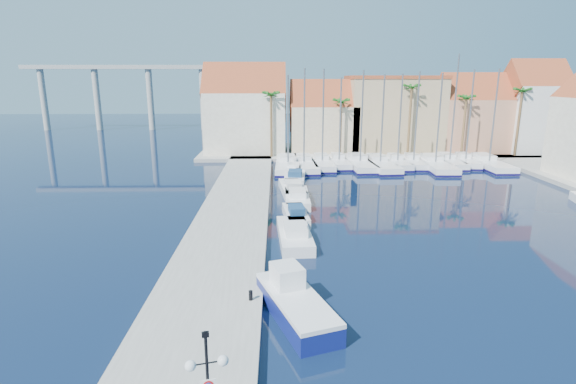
% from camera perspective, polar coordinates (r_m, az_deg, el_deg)
% --- Properties ---
extents(ground, '(260.00, 260.00, 0.00)m').
position_cam_1_polar(ground, '(26.22, 10.41, -12.34)').
color(ground, black).
rests_on(ground, ground).
extents(quay_west, '(6.00, 77.00, 0.50)m').
position_cam_1_polar(quay_west, '(38.34, -7.06, -3.12)').
color(quay_west, gray).
rests_on(quay_west, ground).
extents(shore_north, '(54.00, 16.00, 0.50)m').
position_cam_1_polar(shore_north, '(73.41, 10.59, 5.11)').
color(shore_north, gray).
rests_on(shore_north, ground).
extents(lamp_post, '(1.29, 0.58, 3.89)m').
position_cam_1_polar(lamp_post, '(14.80, -10.22, -21.46)').
color(lamp_post, black).
rests_on(lamp_post, quay_west).
extents(bollard, '(0.21, 0.21, 0.51)m').
position_cam_1_polar(bollard, '(23.84, -4.76, -12.95)').
color(bollard, black).
rests_on(bollard, quay_west).
extents(fishing_boat, '(4.19, 6.86, 2.28)m').
position_cam_1_polar(fishing_boat, '(23.13, 0.87, -13.80)').
color(fishing_boat, navy).
rests_on(fishing_boat, ground).
extents(motorboat_west_0, '(2.62, 7.15, 1.40)m').
position_cam_1_polar(motorboat_west_0, '(33.10, 0.84, -5.38)').
color(motorboat_west_0, white).
rests_on(motorboat_west_0, ground).
extents(motorboat_west_1, '(2.21, 5.57, 1.40)m').
position_cam_1_polar(motorboat_west_1, '(37.72, 0.99, -2.89)').
color(motorboat_west_1, white).
rests_on(motorboat_west_1, ground).
extents(motorboat_west_2, '(2.27, 6.99, 1.40)m').
position_cam_1_polar(motorboat_west_2, '(43.17, 1.15, -0.67)').
color(motorboat_west_2, white).
rests_on(motorboat_west_2, ground).
extents(motorboat_west_3, '(2.85, 7.06, 1.40)m').
position_cam_1_polar(motorboat_west_3, '(46.59, 0.56, 0.45)').
color(motorboat_west_3, white).
rests_on(motorboat_west_3, ground).
extents(motorboat_west_4, '(2.77, 6.91, 1.40)m').
position_cam_1_polar(motorboat_west_4, '(52.03, 0.94, 1.92)').
color(motorboat_west_4, white).
rests_on(motorboat_west_4, ground).
extents(motorboat_west_5, '(2.60, 6.47, 1.40)m').
position_cam_1_polar(motorboat_west_5, '(56.41, 0.78, 2.90)').
color(motorboat_west_5, white).
rests_on(motorboat_west_5, ground).
extents(motorboat_west_6, '(2.51, 6.77, 1.40)m').
position_cam_1_polar(motorboat_west_6, '(61.03, 0.58, 3.77)').
color(motorboat_west_6, white).
rests_on(motorboat_west_6, ground).
extents(sailboat_0, '(3.51, 12.07, 12.02)m').
position_cam_1_polar(sailboat_0, '(59.45, 0.01, 3.53)').
color(sailboat_0, white).
rests_on(sailboat_0, ground).
extents(sailboat_1, '(3.59, 11.42, 12.85)m').
position_cam_1_polar(sailboat_1, '(59.78, 1.96, 3.60)').
color(sailboat_1, white).
rests_on(sailboat_1, ground).
extents(sailboat_2, '(2.80, 10.01, 12.79)m').
position_cam_1_polar(sailboat_2, '(60.60, 4.30, 3.73)').
color(sailboat_2, white).
rests_on(sailboat_2, ground).
extents(sailboat_3, '(2.57, 8.45, 11.75)m').
position_cam_1_polar(sailboat_3, '(61.40, 6.42, 3.83)').
color(sailboat_3, white).
rests_on(sailboat_3, ground).
extents(sailboat_4, '(3.46, 11.28, 12.63)m').
position_cam_1_polar(sailboat_4, '(61.07, 8.99, 3.66)').
color(sailboat_4, white).
rests_on(sailboat_4, ground).
extents(sailboat_5, '(3.79, 11.52, 12.08)m').
position_cam_1_polar(sailboat_5, '(60.99, 11.45, 3.53)').
color(sailboat_5, white).
rests_on(sailboat_5, ground).
extents(sailboat_6, '(2.49, 8.58, 12.18)m').
position_cam_1_polar(sailboat_6, '(62.37, 13.60, 3.69)').
color(sailboat_6, white).
rests_on(sailboat_6, ground).
extents(sailboat_7, '(2.51, 8.30, 12.47)m').
position_cam_1_polar(sailboat_7, '(63.12, 15.54, 3.70)').
color(sailboat_7, white).
rests_on(sailboat_7, ground).
extents(sailboat_8, '(3.53, 12.00, 12.26)m').
position_cam_1_polar(sailboat_8, '(62.75, 18.02, 3.40)').
color(sailboat_8, white).
rests_on(sailboat_8, ground).
extents(sailboat_9, '(2.41, 8.98, 14.66)m').
position_cam_1_polar(sailboat_9, '(65.06, 19.68, 3.71)').
color(sailboat_9, white).
rests_on(sailboat_9, ground).
extents(sailboat_10, '(2.90, 8.49, 12.75)m').
position_cam_1_polar(sailboat_10, '(66.10, 21.49, 3.69)').
color(sailboat_10, white).
rests_on(sailboat_10, ground).
extents(sailboat_11, '(3.07, 11.48, 12.81)m').
position_cam_1_polar(sailboat_11, '(65.95, 23.91, 3.38)').
color(sailboat_11, white).
rests_on(sailboat_11, ground).
extents(building_0, '(12.30, 9.00, 13.50)m').
position_cam_1_polar(building_0, '(70.26, -5.41, 10.04)').
color(building_0, beige).
rests_on(building_0, shore_north).
extents(building_1, '(10.30, 8.00, 11.00)m').
position_cam_1_polar(building_1, '(70.56, 4.50, 9.08)').
color(building_1, '#C4AC8A').
rests_on(building_1, shore_north).
extents(building_2, '(14.20, 10.20, 11.50)m').
position_cam_1_polar(building_2, '(73.40, 13.13, 9.71)').
color(building_2, tan).
rests_on(building_2, shore_north).
extents(building_3, '(10.30, 8.00, 12.00)m').
position_cam_1_polar(building_3, '(76.37, 22.16, 8.90)').
color(building_3, tan).
rests_on(building_3, shore_north).
extents(building_4, '(8.30, 8.00, 14.00)m').
position_cam_1_polar(building_4, '(79.41, 28.57, 9.20)').
color(building_4, white).
rests_on(building_4, shore_north).
extents(palm_0, '(2.60, 2.60, 10.15)m').
position_cam_1_polar(palm_0, '(64.96, -2.17, 12.01)').
color(palm_0, brown).
rests_on(palm_0, shore_north).
extents(palm_1, '(2.60, 2.60, 9.15)m').
position_cam_1_polar(palm_1, '(65.65, 6.77, 11.12)').
color(palm_1, brown).
rests_on(palm_1, shore_north).
extents(palm_2, '(2.60, 2.60, 11.15)m').
position_cam_1_polar(palm_2, '(67.71, 15.43, 12.41)').
color(palm_2, brown).
rests_on(palm_2, shore_north).
extents(palm_3, '(2.60, 2.60, 9.65)m').
position_cam_1_polar(palm_3, '(70.44, 21.70, 10.83)').
color(palm_3, brown).
rests_on(palm_3, shore_north).
extents(palm_4, '(2.60, 2.60, 10.65)m').
position_cam_1_polar(palm_4, '(73.87, 27.60, 11.08)').
color(palm_4, brown).
rests_on(palm_4, shore_north).
extents(viaduct, '(48.00, 2.20, 14.45)m').
position_cam_1_polar(viaduct, '(110.25, -19.81, 12.74)').
color(viaduct, '#9E9E99').
rests_on(viaduct, ground).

